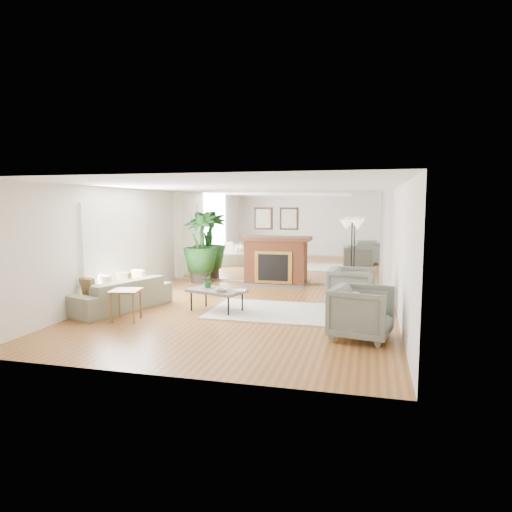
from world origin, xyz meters
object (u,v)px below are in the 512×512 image
(armchair_front, at_px, (362,313))
(side_table, at_px, (126,295))
(floor_lamp, at_px, (352,231))
(coffee_table, at_px, (217,291))
(fireplace, at_px, (275,260))
(armchair_back, at_px, (351,288))
(potted_ficus, at_px, (200,245))
(sofa, at_px, (120,294))

(armchair_front, bearing_deg, side_table, 99.82)
(armchair_front, xyz_separation_m, floor_lamp, (-0.33, 3.74, 1.09))
(armchair_front, height_order, floor_lamp, floor_lamp)
(coffee_table, bearing_deg, armchair_front, -22.92)
(fireplace, bearing_deg, coffee_table, -98.43)
(coffee_table, relative_size, armchair_back, 1.36)
(armchair_back, bearing_deg, coffee_table, 112.75)
(coffee_table, xyz_separation_m, armchair_front, (2.85, -1.20, 0.02))
(potted_ficus, height_order, floor_lamp, potted_ficus)
(fireplace, relative_size, armchair_front, 2.21)
(potted_ficus, bearing_deg, armchair_back, -28.38)
(floor_lamp, bearing_deg, sofa, -147.36)
(fireplace, bearing_deg, potted_ficus, -175.54)
(sofa, height_order, potted_ficus, potted_ficus)
(armchair_back, relative_size, armchair_front, 1.00)
(armchair_back, bearing_deg, fireplace, 44.56)
(side_table, height_order, floor_lamp, floor_lamp)
(coffee_table, distance_m, armchair_front, 3.09)
(fireplace, relative_size, sofa, 0.94)
(armchair_front, xyz_separation_m, side_table, (-4.22, 0.11, 0.06))
(side_table, bearing_deg, coffee_table, 38.64)
(potted_ficus, bearing_deg, sofa, -96.72)
(sofa, bearing_deg, fireplace, 164.91)
(side_table, bearing_deg, armchair_back, 26.91)
(armchair_front, bearing_deg, fireplace, 38.77)
(potted_ficus, bearing_deg, floor_lamp, -8.70)
(fireplace, relative_size, coffee_table, 1.63)
(armchair_back, relative_size, side_table, 1.57)
(armchair_front, bearing_deg, sofa, 90.99)
(coffee_table, bearing_deg, armchair_back, 19.47)
(fireplace, xyz_separation_m, armchair_back, (2.11, -2.40, -0.24))
(coffee_table, xyz_separation_m, sofa, (-1.96, -0.33, -0.09))
(floor_lamp, bearing_deg, armchair_back, -87.26)
(coffee_table, relative_size, sofa, 0.58)
(fireplace, distance_m, armchair_front, 5.10)
(sofa, distance_m, side_table, 0.98)
(potted_ficus, xyz_separation_m, floor_lamp, (4.07, -0.62, 0.47))
(sofa, height_order, armchair_front, armchair_front)
(fireplace, height_order, floor_lamp, fireplace)
(side_table, bearing_deg, floor_lamp, 43.02)
(fireplace, xyz_separation_m, floor_lamp, (2.03, -0.78, 0.85))
(armchair_front, relative_size, side_table, 1.57)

